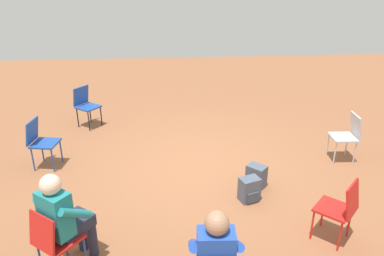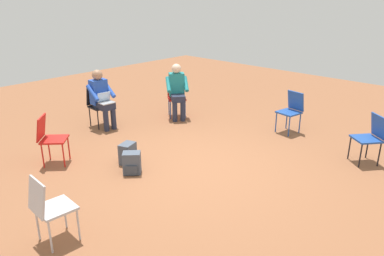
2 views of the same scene
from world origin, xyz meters
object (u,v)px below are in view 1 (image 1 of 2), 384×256
object	(u,v)px
person_in_teal	(64,215)
backpack_near_laptop_user	(249,191)
chair_northwest	(86,104)
chair_southwest	(54,239)
person_with_laptop	(215,255)
backpack_by_empty_chair	(256,177)
chair_west	(40,140)
chair_east	(348,134)
chair_southeast	(340,207)

from	to	relation	value
person_in_teal	backpack_near_laptop_user	xyz separation A→B (m)	(2.31, 1.12, -0.54)
chair_northwest	chair_southwest	world-z (taller)	same
person_with_laptop	backpack_by_empty_chair	world-z (taller)	person_with_laptop
chair_northwest	person_in_teal	xyz separation A→B (m)	(0.52, -4.09, 0.20)
chair_northwest	person_with_laptop	distance (m)	5.24
backpack_near_laptop_user	chair_northwest	bearing A→B (deg)	133.59
chair_west	person_with_laptop	size ratio (longest dim) A/B	0.69
backpack_near_laptop_user	chair_east	bearing A→B (deg)	29.24
chair_northwest	backpack_by_empty_chair	world-z (taller)	chair_northwest
backpack_near_laptop_user	chair_southeast	bearing A→B (deg)	-46.77
person_with_laptop	backpack_by_empty_chair	xyz separation A→B (m)	(0.95, 2.18, -0.53)
chair_southwest	person_in_teal	size ratio (longest dim) A/B	0.69
chair_southeast	backpack_by_empty_chair	bearing A→B (deg)	72.11
chair_southeast	chair_west	size ratio (longest dim) A/B	1.00
chair_east	chair_southwest	world-z (taller)	same
chair_east	chair_west	xyz separation A→B (m)	(-5.19, 0.17, 0.00)
chair_west	backpack_near_laptop_user	distance (m)	3.51
chair_southeast	person_in_teal	xyz separation A→B (m)	(-3.19, -0.18, 0.20)
chair_east	person_with_laptop	bearing A→B (deg)	140.14
chair_northwest	chair_west	distance (m)	1.77
chair_west	backpack_near_laptop_user	bearing A→B (deg)	78.63
chair_southwest	person_with_laptop	xyz separation A→B (m)	(1.64, -0.58, 0.20)
chair_east	backpack_by_empty_chair	distance (m)	1.93
chair_northwest	chair_southeast	xyz separation A→B (m)	(3.71, -3.91, 0.00)
person_with_laptop	person_in_teal	distance (m)	1.70
chair_northwest	chair_west	size ratio (longest dim) A/B	1.00
chair_southwest	backpack_near_laptop_user	bearing A→B (deg)	65.15
chair_east	person_with_laptop	world-z (taller)	person_with_laptop
chair_southeast	chair_east	xyz separation A→B (m)	(1.05, 2.02, 0.00)
chair_northwest	chair_southwest	bearing A→B (deg)	44.21
chair_northwest	chair_east	world-z (taller)	same
backpack_near_laptop_user	backpack_by_empty_chair	distance (m)	0.39
person_in_teal	backpack_by_empty_chair	xyz separation A→B (m)	(2.49, 1.47, -0.54)
chair_northwest	chair_southwest	xyz separation A→B (m)	(0.42, -4.23, 0.00)
chair_southwest	person_with_laptop	world-z (taller)	person_with_laptop
person_with_laptop	person_in_teal	size ratio (longest dim) A/B	1.00
chair_northwest	backpack_near_laptop_user	distance (m)	4.12
chair_southwest	backpack_near_laptop_user	distance (m)	2.74
chair_northwest	backpack_by_empty_chair	xyz separation A→B (m)	(3.02, -2.63, -0.34)
chair_southeast	person_with_laptop	distance (m)	1.88
chair_southwest	backpack_by_empty_chair	world-z (taller)	chair_southwest
chair_southeast	person_with_laptop	xyz separation A→B (m)	(-1.65, -0.89, 0.20)
chair_east	chair_southeast	bearing A→B (deg)	155.49
chair_southeast	chair_northwest	bearing A→B (deg)	87.13
chair_northwest	chair_west	xyz separation A→B (m)	(-0.43, -1.72, 0.00)
person_in_teal	backpack_by_empty_chair	size ratio (longest dim) A/B	3.44
chair_southeast	person_in_teal	distance (m)	3.20
chair_southwest	backpack_near_laptop_user	world-z (taller)	chair_southwest
person_in_teal	chair_west	bearing A→B (deg)	149.58
chair_east	backpack_by_empty_chair	world-z (taller)	chair_east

